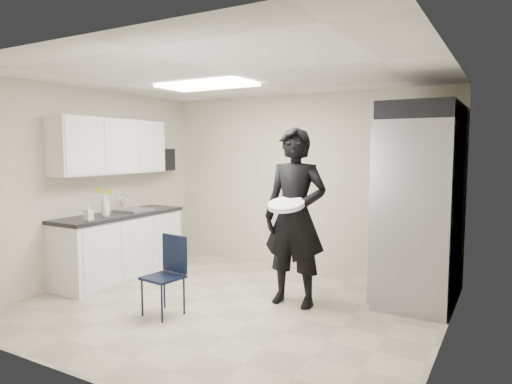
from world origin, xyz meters
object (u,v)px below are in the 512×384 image
Objects in this scene: commercial_fridge at (421,212)px; folding_chair at (163,278)px; lower_counter at (121,247)px; man_tuxedo at (295,217)px.

commercial_fridge reaches higher than folding_chair.
lower_counter is 0.90× the size of commercial_fridge.
commercial_fridge is at bearing 15.88° from lower_counter.
lower_counter is 3.98m from commercial_fridge.
commercial_fridge reaches higher than lower_counter.
commercial_fridge reaches higher than man_tuxedo.
lower_counter is 2.29× the size of folding_chair.
folding_chair is (1.48, -0.82, -0.02)m from lower_counter.
man_tuxedo is at bearing 50.84° from folding_chair.
lower_counter is 0.93× the size of man_tuxedo.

